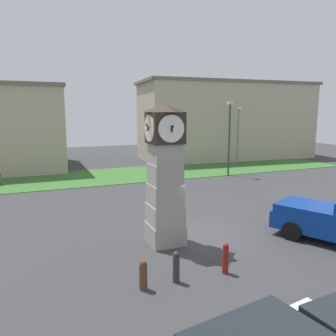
{
  "coord_description": "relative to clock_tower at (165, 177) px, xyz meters",
  "views": [
    {
      "loc": [
        -6.37,
        -12.14,
        5.24
      ],
      "look_at": [
        -0.69,
        1.85,
        2.68
      ],
      "focal_mm": 35.0,
      "sensor_mm": 36.0,
      "label": 1
    }
  ],
  "objects": [
    {
      "name": "ground_plane",
      "position": [
        1.72,
        0.37,
        -2.75
      ],
      "size": [
        79.51,
        79.51,
        0.0
      ],
      "primitive_type": "plane",
      "color": "#38383A"
    },
    {
      "name": "clock_tower",
      "position": [
        0.0,
        0.0,
        0.0
      ],
      "size": [
        1.65,
        1.7,
        5.59
      ],
      "color": "#9C968C",
      "rests_on": "ground_plane"
    },
    {
      "name": "bollard_near_tower",
      "position": [
        -1.92,
        -3.07,
        -2.27
      ],
      "size": [
        0.24,
        0.24,
        0.93
      ],
      "color": "brown",
      "rests_on": "ground_plane"
    },
    {
      "name": "street_lamp_far_side",
      "position": [
        10.21,
        11.38,
        0.82
      ],
      "size": [
        0.5,
        0.24,
        6.14
      ],
      "color": "#333338",
      "rests_on": "ground_plane"
    },
    {
      "name": "warehouse_blue_far",
      "position": [
        -7.26,
        22.5,
        1.11
      ],
      "size": [
        10.46,
        10.93,
        7.69
      ],
      "color": "#B7A88E",
      "rests_on": "ground_plane"
    },
    {
      "name": "storefront_low_left",
      "position": [
        16.06,
        21.29,
        1.59
      ],
      "size": [
        20.45,
        9.06,
        8.65
      ],
      "color": "#B7A88E",
      "rests_on": "ground_plane"
    },
    {
      "name": "grass_verge_far",
      "position": [
        -0.65,
        14.95,
        -2.73
      ],
      "size": [
        47.71,
        7.15,
        0.04
      ],
      "primitive_type": "cube",
      "color": "#386B2D",
      "rests_on": "ground_plane"
    },
    {
      "name": "bollard_far_row",
      "position": [
        0.89,
        -3.13,
        -2.22
      ],
      "size": [
        0.2,
        0.2,
        1.05
      ],
      "color": "maroon",
      "rests_on": "ground_plane"
    },
    {
      "name": "street_lamp_near_road",
      "position": [
        14.6,
        16.61,
        0.65
      ],
      "size": [
        0.5,
        0.24,
        5.82
      ],
      "color": "slate",
      "rests_on": "ground_plane"
    },
    {
      "name": "bollard_mid_row",
      "position": [
        -0.84,
        -3.05,
        -2.23
      ],
      "size": [
        0.22,
        0.22,
        1.01
      ],
      "color": "#333338",
      "rests_on": "ground_plane"
    }
  ]
}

